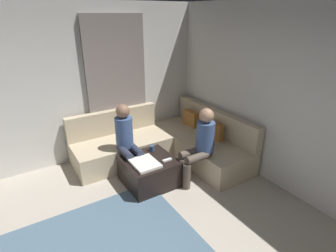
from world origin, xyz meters
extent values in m
cube|color=silver|center=(0.00, 2.94, 1.35)|extent=(6.00, 0.12, 2.70)
cube|color=silver|center=(-2.94, 0.00, 1.35)|extent=(0.12, 6.00, 2.70)
cube|color=gray|center=(-2.84, 1.30, 1.25)|extent=(0.06, 1.10, 2.50)
cube|color=#C6B593|center=(-1.78, 2.41, 0.21)|extent=(2.10, 0.85, 0.42)
cube|color=#C6B593|center=(-1.78, 2.76, 0.65)|extent=(2.10, 0.14, 0.45)
cube|color=#C6B593|center=(-2.41, 1.13, 0.21)|extent=(0.85, 1.70, 0.42)
cube|color=#C6B593|center=(-2.76, 1.13, 0.65)|extent=(0.14, 1.70, 0.45)
cube|color=#B27233|center=(-2.28, 2.58, 0.54)|extent=(0.36, 0.12, 0.36)
cube|color=#B27233|center=(-1.58, 2.58, 0.54)|extent=(0.36, 0.12, 0.36)
cube|color=black|center=(-1.53, 1.22, 0.21)|extent=(0.76, 0.76, 0.42)
cube|color=white|center=(-1.43, 1.10, 0.44)|extent=(0.44, 0.36, 0.04)
cylinder|color=#334C72|center=(-1.75, 1.40, 0.47)|extent=(0.08, 0.08, 0.10)
cube|color=white|center=(-1.35, 1.44, 0.43)|extent=(0.05, 0.15, 0.02)
cylinder|color=brown|center=(-1.10, 1.63, 0.21)|extent=(0.12, 0.12, 0.42)
cylinder|color=brown|center=(-1.28, 1.63, 0.21)|extent=(0.12, 0.12, 0.42)
cylinder|color=brown|center=(-1.10, 1.83, 0.48)|extent=(0.12, 0.40, 0.12)
cylinder|color=brown|center=(-1.28, 1.83, 0.48)|extent=(0.12, 0.40, 0.12)
cylinder|color=#3F598C|center=(-1.19, 2.03, 0.73)|extent=(0.28, 0.28, 0.50)
sphere|color=tan|center=(-1.19, 2.03, 1.09)|extent=(0.22, 0.22, 0.22)
cylinder|color=#2D3347|center=(-1.63, 1.14, 0.21)|extent=(0.12, 0.12, 0.42)
cylinder|color=#2D3347|center=(-1.63, 0.96, 0.21)|extent=(0.12, 0.12, 0.42)
cylinder|color=#2D3347|center=(-1.83, 1.14, 0.48)|extent=(0.40, 0.12, 0.12)
cylinder|color=#2D3347|center=(-1.83, 0.96, 0.48)|extent=(0.40, 0.12, 0.12)
cylinder|color=#3F598C|center=(-2.03, 1.05, 0.73)|extent=(0.28, 0.28, 0.50)
sphere|color=#8C664C|center=(-2.03, 1.05, 1.09)|extent=(0.22, 0.22, 0.22)
camera|label=1|loc=(1.68, -0.44, 2.50)|focal=28.67mm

